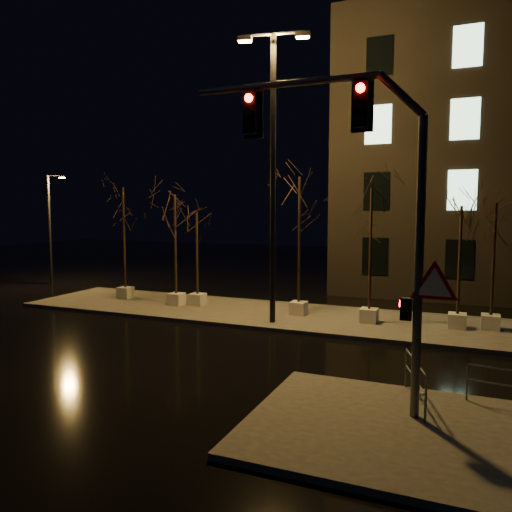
% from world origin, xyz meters
% --- Properties ---
extents(ground, '(90.00, 90.00, 0.00)m').
position_xyz_m(ground, '(0.00, 0.00, 0.00)').
color(ground, black).
rests_on(ground, ground).
extents(median, '(22.00, 5.00, 0.15)m').
position_xyz_m(median, '(0.00, 6.00, 0.07)').
color(median, '#46433F').
rests_on(median, ground).
extents(sidewalk_corner, '(7.00, 5.00, 0.15)m').
position_xyz_m(sidewalk_corner, '(7.50, -3.50, 0.07)').
color(sidewalk_corner, '#46433F').
rests_on(sidewalk_corner, ground).
extents(tree_0, '(1.80, 1.80, 5.67)m').
position_xyz_m(tree_0, '(-7.43, 6.51, 4.45)').
color(tree_0, beige).
rests_on(tree_0, median).
extents(tree_1, '(1.80, 1.80, 5.25)m').
position_xyz_m(tree_1, '(-4.10, 5.93, 4.14)').
color(tree_1, beige).
rests_on(tree_1, median).
extents(tree_2, '(1.80, 1.80, 4.42)m').
position_xyz_m(tree_2, '(-3.14, 6.23, 3.51)').
color(tree_2, beige).
rests_on(tree_2, median).
extents(tree_3, '(1.80, 1.80, 5.94)m').
position_xyz_m(tree_3, '(1.81, 6.14, 4.66)').
color(tree_3, beige).
rests_on(tree_3, median).
extents(tree_4, '(1.80, 1.80, 5.40)m').
position_xyz_m(tree_4, '(4.83, 5.82, 4.25)').
color(tree_4, beige).
rests_on(tree_4, median).
extents(tree_5, '(1.80, 1.80, 4.70)m').
position_xyz_m(tree_5, '(8.06, 6.18, 3.72)').
color(tree_5, beige).
rests_on(tree_5, median).
extents(tree_6, '(1.80, 1.80, 4.80)m').
position_xyz_m(tree_6, '(9.20, 6.42, 3.80)').
color(tree_6, beige).
rests_on(tree_6, median).
extents(traffic_signal_mast, '(6.03, 0.27, 7.35)m').
position_xyz_m(traffic_signal_mast, '(6.15, -2.82, 4.98)').
color(traffic_signal_mast, '#53555A').
rests_on(traffic_signal_mast, sidewalk_corner).
extents(streetlight_main, '(2.76, 0.83, 11.06)m').
position_xyz_m(streetlight_main, '(1.30, 4.38, 6.53)').
color(streetlight_main, black).
rests_on(streetlight_main, median).
extents(streetlight_far, '(1.31, 0.32, 6.65)m').
position_xyz_m(streetlight_far, '(-14.94, 9.24, 3.66)').
color(streetlight_far, black).
rests_on(streetlight_far, ground).
extents(guard_rail_b, '(0.66, 1.99, 0.99)m').
position_xyz_m(guard_rail_b, '(7.28, -2.01, 0.79)').
color(guard_rail_b, '#53555A').
rests_on(guard_rail_b, sidewalk_corner).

